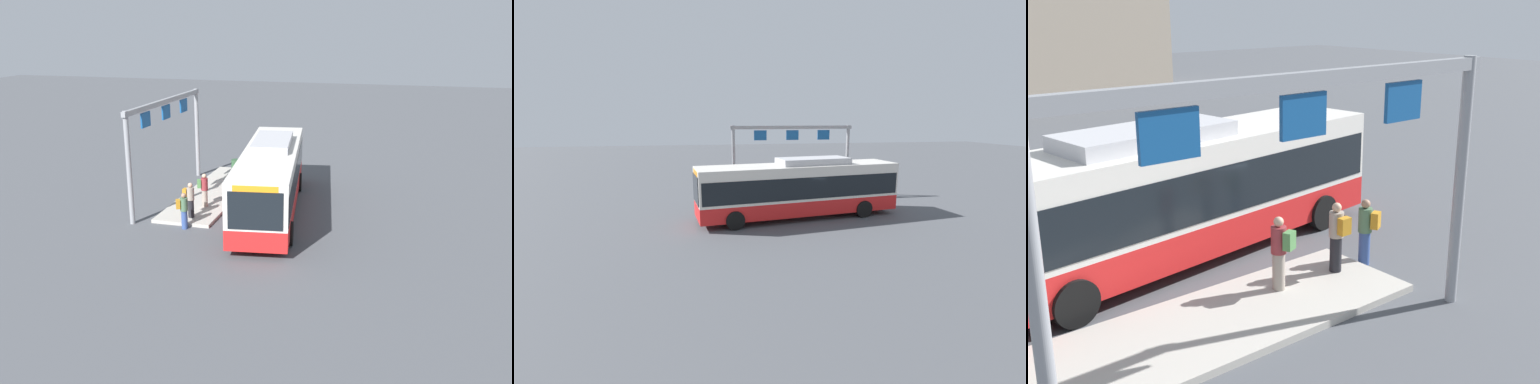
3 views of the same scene
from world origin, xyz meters
The scene contains 8 objects.
ground_plane centered at (0.00, 0.00, 0.00)m, with size 120.00×120.00×0.00m, color #4C4F54.
platform_curb centered at (-2.04, -3.54, 0.08)m, with size 10.00×2.80×0.16m, color #B2ADA3.
bus_main centered at (-0.01, 0.00, 1.81)m, with size 11.90×4.03×3.46m.
person_boarding centered at (2.15, -3.31, 1.05)m, with size 0.34×0.52×1.67m.
person_waiting_near centered at (3.24, -3.20, 0.89)m, with size 0.51×0.60×1.67m.
person_waiting_mid centered at (0.53, -3.22, 1.05)m, with size 0.48×0.60×1.67m.
platform_sign_gantry centered at (-1.04, -5.74, 3.74)m, with size 8.95×0.24×5.20m.
trash_bin centered at (-5.60, -3.46, 0.61)m, with size 0.52×0.52×0.90m, color #2D5133.
Camera 2 is at (5.31, 19.36, 5.67)m, focal length 24.82 mm.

